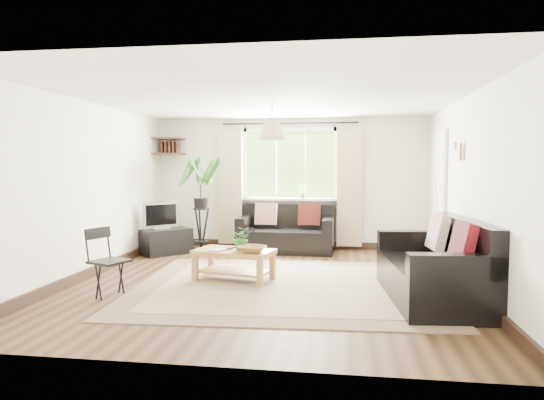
# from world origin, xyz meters

# --- Properties ---
(floor) EXTENTS (5.50, 5.50, 0.00)m
(floor) POSITION_xyz_m (0.00, 0.00, 0.00)
(floor) COLOR black
(floor) RESTS_ON ground
(ceiling) EXTENTS (5.50, 5.50, 0.00)m
(ceiling) POSITION_xyz_m (0.00, 0.00, 2.40)
(ceiling) COLOR white
(ceiling) RESTS_ON floor
(wall_back) EXTENTS (5.00, 0.02, 2.40)m
(wall_back) POSITION_xyz_m (0.00, 2.75, 1.20)
(wall_back) COLOR white
(wall_back) RESTS_ON floor
(wall_front) EXTENTS (5.00, 0.02, 2.40)m
(wall_front) POSITION_xyz_m (0.00, -2.75, 1.20)
(wall_front) COLOR white
(wall_front) RESTS_ON floor
(wall_left) EXTENTS (0.02, 5.50, 2.40)m
(wall_left) POSITION_xyz_m (-2.50, 0.00, 1.20)
(wall_left) COLOR white
(wall_left) RESTS_ON floor
(wall_right) EXTENTS (0.02, 5.50, 2.40)m
(wall_right) POSITION_xyz_m (2.50, 0.00, 1.20)
(wall_right) COLOR white
(wall_right) RESTS_ON floor
(rug) EXTENTS (3.89, 3.39, 0.02)m
(rug) POSITION_xyz_m (0.26, -0.25, 0.01)
(rug) COLOR #C1B095
(rug) RESTS_ON floor
(window) EXTENTS (2.50, 0.16, 2.16)m
(window) POSITION_xyz_m (0.00, 2.71, 1.55)
(window) COLOR white
(window) RESTS_ON wall_back
(door) EXTENTS (0.06, 0.96, 2.06)m
(door) POSITION_xyz_m (2.47, 1.70, 1.00)
(door) COLOR silver
(door) RESTS_ON wall_right
(corner_shelf) EXTENTS (0.50, 0.50, 0.34)m
(corner_shelf) POSITION_xyz_m (-2.25, 2.50, 1.89)
(corner_shelf) COLOR black
(corner_shelf) RESTS_ON wall_back
(pendant_lamp) EXTENTS (0.36, 0.36, 0.54)m
(pendant_lamp) POSITION_xyz_m (0.00, 0.40, 2.05)
(pendant_lamp) COLOR beige
(pendant_lamp) RESTS_ON ceiling
(wall_sconce) EXTENTS (0.12, 0.12, 0.28)m
(wall_sconce) POSITION_xyz_m (2.43, 0.30, 1.74)
(wall_sconce) COLOR beige
(wall_sconce) RESTS_ON wall_right
(sofa_back) EXTENTS (1.71, 0.90, 0.79)m
(sofa_back) POSITION_xyz_m (-0.01, 2.27, 0.40)
(sofa_back) COLOR black
(sofa_back) RESTS_ON floor
(sofa_right) EXTENTS (1.95, 1.10, 0.88)m
(sofa_right) POSITION_xyz_m (1.97, -0.63, 0.44)
(sofa_right) COLOR black
(sofa_right) RESTS_ON floor
(coffee_table) EXTENTS (1.11, 0.76, 0.42)m
(coffee_table) POSITION_xyz_m (-0.44, -0.03, 0.21)
(coffee_table) COLOR brown
(coffee_table) RESTS_ON floor
(table_plant) EXTENTS (0.28, 0.24, 0.31)m
(table_plant) POSITION_xyz_m (-0.34, -0.01, 0.57)
(table_plant) COLOR #2A6327
(table_plant) RESTS_ON coffee_table
(bowl) EXTENTS (0.45, 0.45, 0.08)m
(bowl) POSITION_xyz_m (-0.18, -0.19, 0.46)
(bowl) COLOR olive
(bowl) RESTS_ON coffee_table
(book_a) EXTENTS (0.23, 0.27, 0.02)m
(book_a) POSITION_xyz_m (-0.72, -0.07, 0.42)
(book_a) COLOR silver
(book_a) RESTS_ON coffee_table
(book_b) EXTENTS (0.23, 0.26, 0.02)m
(book_b) POSITION_xyz_m (-0.62, 0.12, 0.43)
(book_b) COLOR #523020
(book_b) RESTS_ON coffee_table
(tv_stand) EXTENTS (0.89, 0.91, 0.44)m
(tv_stand) POSITION_xyz_m (-2.03, 1.72, 0.22)
(tv_stand) COLOR black
(tv_stand) RESTS_ON floor
(tv) EXTENTS (0.58, 0.60, 0.48)m
(tv) POSITION_xyz_m (-2.13, 1.72, 0.68)
(tv) COLOR #A5A5AA
(tv) RESTS_ON tv_stand
(palm_stand) EXTENTS (0.76, 0.76, 1.69)m
(palm_stand) POSITION_xyz_m (-1.50, 2.04, 0.84)
(palm_stand) COLOR black
(palm_stand) RESTS_ON floor
(folding_chair) EXTENTS (0.53, 0.53, 0.80)m
(folding_chair) POSITION_xyz_m (-1.71, -0.98, 0.40)
(folding_chair) COLOR black
(folding_chair) RESTS_ON floor
(sill_plant) EXTENTS (0.14, 0.10, 0.27)m
(sill_plant) POSITION_xyz_m (0.25, 2.63, 1.06)
(sill_plant) COLOR #2D6023
(sill_plant) RESTS_ON window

